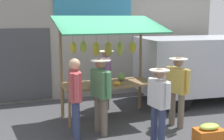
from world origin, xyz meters
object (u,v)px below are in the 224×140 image
object	(u,v)px
produce_crate_near	(209,134)
shopper_with_ponytail	(101,90)
shopper_in_grey_tee	(75,93)
market_stall	(107,56)
parked_van	(208,63)
shopper_with_shopping_bag	(177,86)
vendor_with_sunhat	(106,74)
shopper_in_striped_shirt	(159,100)

from	to	relation	value
produce_crate_near	shopper_with_ponytail	bearing A→B (deg)	-33.55
shopper_in_grey_tee	shopper_with_ponytail	xyz separation A→B (m)	(-0.57, -0.09, -0.01)
market_stall	parked_van	bearing A→B (deg)	-172.49
shopper_with_shopping_bag	shopper_with_ponytail	xyz separation A→B (m)	(1.74, -0.20, 0.02)
vendor_with_sunhat	shopper_in_grey_tee	xyz separation A→B (m)	(1.27, 1.76, 0.02)
shopper_in_grey_tee	shopper_with_shopping_bag	xyz separation A→B (m)	(-2.30, 0.11, -0.03)
vendor_with_sunhat	shopper_with_shopping_bag	xyz separation A→B (m)	(-1.04, 1.87, -0.01)
vendor_with_sunhat	parked_van	size ratio (longest dim) A/B	0.35
shopper_in_grey_tee	shopper_with_shopping_bag	distance (m)	2.31
parked_van	shopper_in_grey_tee	bearing A→B (deg)	24.53
shopper_in_striped_shirt	parked_van	bearing A→B (deg)	-59.30
shopper_in_striped_shirt	produce_crate_near	distance (m)	1.22
shopper_in_striped_shirt	shopper_with_ponytail	size ratio (longest dim) A/B	0.93
produce_crate_near	shopper_in_grey_tee	bearing A→B (deg)	-25.17
shopper_with_shopping_bag	parked_van	distance (m)	2.63
vendor_with_sunhat	parked_van	distance (m)	3.12
market_stall	shopper_in_striped_shirt	size ratio (longest dim) A/B	1.65
shopper_in_grey_tee	shopper_with_shopping_bag	world-z (taller)	shopper_in_grey_tee
shopper_with_ponytail	shopper_in_grey_tee	bearing A→B (deg)	85.06
shopper_in_grey_tee	shopper_in_striped_shirt	size ratio (longest dim) A/B	1.10
vendor_with_sunhat	shopper_in_grey_tee	bearing A→B (deg)	-22.00
shopper_with_ponytail	produce_crate_near	xyz separation A→B (m)	(-1.84, 1.22, -0.78)
vendor_with_sunhat	produce_crate_near	bearing A→B (deg)	35.34
market_stall	shopper_in_striped_shirt	world-z (taller)	market_stall
shopper_with_shopping_bag	shopper_in_striped_shirt	xyz separation A→B (m)	(0.84, 0.66, -0.06)
vendor_with_sunhat	shopper_in_striped_shirt	size ratio (longest dim) A/B	1.06
vendor_with_sunhat	shopper_in_grey_tee	size ratio (longest dim) A/B	0.96
shopper_with_ponytail	vendor_with_sunhat	bearing A→B (deg)	-36.56
shopper_in_grey_tee	shopper_with_ponytail	world-z (taller)	shopper_in_grey_tee
market_stall	vendor_with_sunhat	bearing A→B (deg)	-107.21
parked_van	produce_crate_near	bearing A→B (deg)	58.86
shopper_with_shopping_bag	shopper_in_striped_shirt	bearing A→B (deg)	113.85
shopper_in_striped_shirt	parked_van	distance (m)	3.70
shopper_in_grey_tee	produce_crate_near	xyz separation A→B (m)	(-2.41, 1.13, -0.78)
vendor_with_sunhat	shopper_with_shopping_bag	size ratio (longest dim) A/B	1.00
shopper_in_grey_tee	market_stall	bearing A→B (deg)	-36.85
shopper_with_shopping_bag	shopper_with_ponytail	distance (m)	1.75
shopper_with_ponytail	shopper_in_striped_shirt	bearing A→B (deg)	-147.71
market_stall	shopper_in_striped_shirt	xyz separation A→B (m)	(-0.41, 1.84, -0.67)
vendor_with_sunhat	produce_crate_near	world-z (taller)	vendor_with_sunhat
shopper_with_shopping_bag	produce_crate_near	size ratio (longest dim) A/B	2.72
shopper_in_striped_shirt	parked_van	world-z (taller)	parked_van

